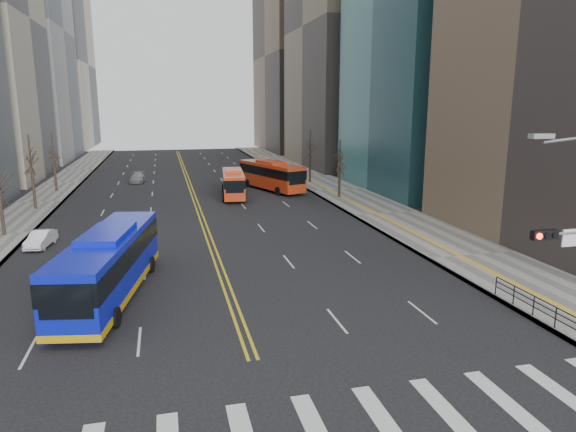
{
  "coord_description": "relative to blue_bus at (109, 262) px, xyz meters",
  "views": [
    {
      "loc": [
        -3.24,
        -14.37,
        10.45
      ],
      "look_at": [
        3.14,
        11.81,
        4.57
      ],
      "focal_mm": 32.0,
      "sensor_mm": 36.0,
      "label": 1
    }
  ],
  "objects": [
    {
      "name": "centerline",
      "position": [
        6.4,
        40.9,
        -1.97
      ],
      "size": [
        0.55,
        100.0,
        0.01
      ],
      "color": "gold",
      "rests_on": "ground"
    },
    {
      "name": "pedestrian_railing",
      "position": [
        20.7,
        -8.1,
        -1.15
      ],
      "size": [
        0.06,
        6.06,
        1.02
      ],
      "color": "black",
      "rests_on": "sidewalk_right"
    },
    {
      "name": "car_dark_mid",
      "position": [
        18.9,
        39.57,
        -1.19
      ],
      "size": [
        3.52,
        4.97,
        1.57
      ],
      "primitive_type": "imported",
      "rotation": [
        0.0,
        0.0,
        -0.4
      ],
      "color": "black",
      "rests_on": "ground"
    },
    {
      "name": "office_towers",
      "position": [
        6.52,
        54.41,
        21.95
      ],
      "size": [
        83.0,
        134.0,
        58.0
      ],
      "color": "gray",
      "rests_on": "ground"
    },
    {
      "name": "blue_bus",
      "position": [
        0.0,
        0.0,
        0.0
      ],
      "size": [
        5.07,
        13.27,
        3.76
      ],
      "color": "#0D19C8",
      "rests_on": "ground"
    },
    {
      "name": "sidewalk_left",
      "position": [
        -10.1,
        30.9,
        -1.9
      ],
      "size": [
        5.0,
        130.0,
        0.15
      ],
      "primitive_type": "cube",
      "color": "slate",
      "rests_on": "ground"
    },
    {
      "name": "sidewalk_right",
      "position": [
        23.9,
        30.9,
        -1.9
      ],
      "size": [
        7.0,
        130.0,
        0.15
      ],
      "primitive_type": "cube",
      "color": "slate",
      "rests_on": "ground"
    },
    {
      "name": "car_white",
      "position": [
        -6.03,
        11.89,
        -1.36
      ],
      "size": [
        1.84,
        3.87,
        1.22
      ],
      "primitive_type": "imported",
      "rotation": [
        0.0,
        0.0,
        -0.15
      ],
      "color": "white",
      "rests_on": "ground"
    },
    {
      "name": "car_silver",
      "position": [
        -0.39,
        44.17,
        -1.33
      ],
      "size": [
        2.05,
        4.49,
        1.28
      ],
      "primitive_type": "imported",
      "rotation": [
        0.0,
        0.0,
        -0.06
      ],
      "color": "gray",
      "rests_on": "ground"
    },
    {
      "name": "car_dark_far",
      "position": [
        18.76,
        46.26,
        -1.32
      ],
      "size": [
        3.91,
        5.16,
        1.3
      ],
      "primitive_type": "imported",
      "rotation": [
        0.0,
        0.0,
        -0.43
      ],
      "color": "black",
      "rests_on": "ground"
    },
    {
      "name": "street_trees",
      "position": [
        -0.78,
        20.45,
        2.9
      ],
      "size": [
        35.2,
        47.2,
        7.6
      ],
      "color": "#2E211C",
      "rests_on": "ground"
    },
    {
      "name": "red_bus_far",
      "position": [
        10.84,
        29.64,
        -0.19
      ],
      "size": [
        3.29,
        10.11,
        3.18
      ],
      "color": "red",
      "rests_on": "ground"
    },
    {
      "name": "red_bus_near",
      "position": [
        16.07,
        33.29,
        0.06
      ],
      "size": [
        6.35,
        11.76,
        3.65
      ],
      "color": "red",
      "rests_on": "ground"
    }
  ]
}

